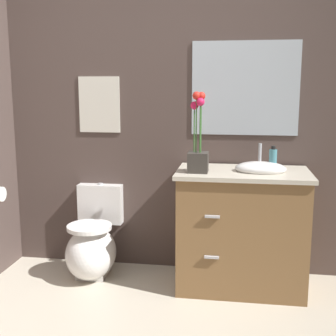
{
  "coord_description": "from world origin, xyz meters",
  "views": [
    {
      "loc": [
        0.54,
        -1.92,
        1.47
      ],
      "look_at": [
        0.07,
        1.2,
        0.89
      ],
      "focal_mm": 47.84,
      "sensor_mm": 36.0,
      "label": 1
    }
  ],
  "objects_px": {
    "wall_poster": "(99,105)",
    "soap_bottle": "(273,160)",
    "vanity_cabinet": "(242,228)",
    "toilet": "(93,246)",
    "wall_mirror": "(245,88)",
    "flower_vase": "(198,147)"
  },
  "relations": [
    {
      "from": "flower_vase",
      "to": "soap_bottle",
      "type": "bearing_deg",
      "value": 12.9
    },
    {
      "from": "wall_mirror",
      "to": "soap_bottle",
      "type": "bearing_deg",
      "value": -52.8
    },
    {
      "from": "toilet",
      "to": "vanity_cabinet",
      "type": "bearing_deg",
      "value": -1.33
    },
    {
      "from": "wall_poster",
      "to": "wall_mirror",
      "type": "distance_m",
      "value": 1.15
    },
    {
      "from": "toilet",
      "to": "wall_poster",
      "type": "distance_m",
      "value": 1.11
    },
    {
      "from": "toilet",
      "to": "wall_poster",
      "type": "xyz_separation_m",
      "value": [
        0.0,
        0.27,
        1.08
      ]
    },
    {
      "from": "vanity_cabinet",
      "to": "soap_bottle",
      "type": "bearing_deg",
      "value": 7.12
    },
    {
      "from": "vanity_cabinet",
      "to": "soap_bottle",
      "type": "distance_m",
      "value": 0.55
    },
    {
      "from": "wall_poster",
      "to": "soap_bottle",
      "type": "bearing_deg",
      "value": -11.32
    },
    {
      "from": "toilet",
      "to": "soap_bottle",
      "type": "relative_size",
      "value": 3.84
    },
    {
      "from": "vanity_cabinet",
      "to": "wall_mirror",
      "type": "bearing_deg",
      "value": 90.52
    },
    {
      "from": "wall_poster",
      "to": "wall_mirror",
      "type": "height_order",
      "value": "wall_mirror"
    },
    {
      "from": "vanity_cabinet",
      "to": "wall_mirror",
      "type": "relative_size",
      "value": 1.32
    },
    {
      "from": "wall_mirror",
      "to": "wall_poster",
      "type": "bearing_deg",
      "value": 180.0
    },
    {
      "from": "toilet",
      "to": "soap_bottle",
      "type": "height_order",
      "value": "soap_bottle"
    },
    {
      "from": "toilet",
      "to": "soap_bottle",
      "type": "xyz_separation_m",
      "value": [
        1.34,
        -0.0,
        0.71
      ]
    },
    {
      "from": "soap_bottle",
      "to": "wall_poster",
      "type": "xyz_separation_m",
      "value": [
        -1.34,
        0.27,
        0.37
      ]
    },
    {
      "from": "wall_poster",
      "to": "vanity_cabinet",
      "type": "bearing_deg",
      "value": -14.44
    },
    {
      "from": "soap_bottle",
      "to": "wall_mirror",
      "type": "xyz_separation_m",
      "value": [
        -0.2,
        0.27,
        0.49
      ]
    },
    {
      "from": "vanity_cabinet",
      "to": "flower_vase",
      "type": "xyz_separation_m",
      "value": [
        -0.32,
        -0.09,
        0.6
      ]
    },
    {
      "from": "vanity_cabinet",
      "to": "wall_poster",
      "type": "bearing_deg",
      "value": 165.56
    },
    {
      "from": "vanity_cabinet",
      "to": "wall_poster",
      "type": "xyz_separation_m",
      "value": [
        -1.14,
        0.29,
        0.87
      ]
    }
  ]
}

